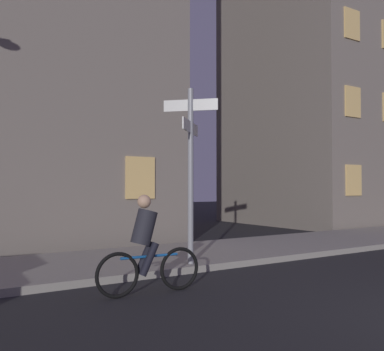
{
  "coord_description": "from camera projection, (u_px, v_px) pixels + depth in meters",
  "views": [
    {
      "loc": [
        -5.95,
        -2.37,
        1.73
      ],
      "look_at": [
        -0.9,
        5.55,
        1.98
      ],
      "focal_mm": 40.48,
      "sensor_mm": 36.0,
      "label": 1
    }
  ],
  "objects": [
    {
      "name": "sidewalk_kerb",
      "position": [
        199.0,
        254.0,
        10.74
      ],
      "size": [
        40.0,
        3.34,
        0.14
      ],
      "primitive_type": "cube",
      "color": "gray",
      "rests_on": "ground_plane"
    },
    {
      "name": "signpost",
      "position": [
        191.0,
        161.0,
        9.05
      ],
      "size": [
        0.98,
        0.98,
        3.66
      ],
      "color": "gray",
      "rests_on": "sidewalk_kerb"
    },
    {
      "name": "cyclist",
      "position": [
        147.0,
        248.0,
        6.99
      ],
      "size": [
        1.82,
        0.34,
        1.61
      ],
      "color": "black",
      "rests_on": "ground_plane"
    },
    {
      "name": "building_right_block",
      "position": [
        350.0,
        46.0,
        22.71
      ],
      "size": [
        12.04,
        7.47,
        18.32
      ],
      "color": "slate",
      "rests_on": "ground_plane"
    }
  ]
}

